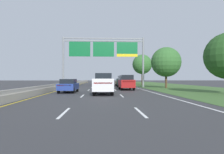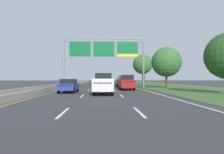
{
  "view_description": "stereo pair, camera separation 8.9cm",
  "coord_description": "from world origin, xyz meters",
  "px_view_note": "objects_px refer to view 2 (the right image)",
  "views": [
    {
      "loc": [
        -0.04,
        0.82,
        1.67
      ],
      "look_at": [
        1.1,
        22.67,
        1.79
      ],
      "focal_mm": 31.81,
      "sensor_mm": 36.0,
      "label": 1
    },
    {
      "loc": [
        0.04,
        0.82,
        1.67
      ],
      "look_at": [
        1.1,
        22.67,
        1.79
      ],
      "focal_mm": 31.81,
      "sensor_mm": 36.0,
      "label": 2
    }
  ],
  "objects_px": {
    "car_blue_left_lane_sedan": "(69,85)",
    "roadside_tree_far": "(143,64)",
    "car_darkgreen_right_lane_suv": "(123,81)",
    "car_gold_right_lane_sedan": "(120,82)",
    "overhead_sign_gantry": "(104,52)",
    "roadside_tree_mid": "(166,62)",
    "car_red_right_lane_suv": "(126,82)",
    "pickup_truck_white": "(103,84)",
    "car_navy_centre_lane_suv": "(103,81)"
  },
  "relations": [
    {
      "from": "car_navy_centre_lane_suv",
      "to": "overhead_sign_gantry",
      "type": "bearing_deg",
      "value": -179.11
    },
    {
      "from": "overhead_sign_gantry",
      "to": "roadside_tree_far",
      "type": "relative_size",
      "value": 1.98
    },
    {
      "from": "car_darkgreen_right_lane_suv",
      "to": "roadside_tree_far",
      "type": "xyz_separation_m",
      "value": [
        6.37,
        14.07,
        4.05
      ]
    },
    {
      "from": "car_red_right_lane_suv",
      "to": "roadside_tree_mid",
      "type": "distance_m",
      "value": 9.15
    },
    {
      "from": "pickup_truck_white",
      "to": "roadside_tree_far",
      "type": "xyz_separation_m",
      "value": [
        10.04,
        28.83,
        4.07
      ]
    },
    {
      "from": "car_navy_centre_lane_suv",
      "to": "roadside_tree_mid",
      "type": "height_order",
      "value": "roadside_tree_mid"
    },
    {
      "from": "car_gold_right_lane_sedan",
      "to": "roadside_tree_far",
      "type": "height_order",
      "value": "roadside_tree_far"
    },
    {
      "from": "car_red_right_lane_suv",
      "to": "car_gold_right_lane_sedan",
      "type": "height_order",
      "value": "car_red_right_lane_suv"
    },
    {
      "from": "car_darkgreen_right_lane_suv",
      "to": "roadside_tree_far",
      "type": "relative_size",
      "value": 0.62
    },
    {
      "from": "roadside_tree_mid",
      "to": "roadside_tree_far",
      "type": "relative_size",
      "value": 0.9
    },
    {
      "from": "pickup_truck_white",
      "to": "roadside_tree_mid",
      "type": "bearing_deg",
      "value": -40.36
    },
    {
      "from": "car_darkgreen_right_lane_suv",
      "to": "car_red_right_lane_suv",
      "type": "relative_size",
      "value": 1.0
    },
    {
      "from": "overhead_sign_gantry",
      "to": "pickup_truck_white",
      "type": "bearing_deg",
      "value": -90.6
    },
    {
      "from": "car_navy_centre_lane_suv",
      "to": "car_darkgreen_right_lane_suv",
      "type": "bearing_deg",
      "value": -154.26
    },
    {
      "from": "car_blue_left_lane_sedan",
      "to": "car_red_right_lane_suv",
      "type": "bearing_deg",
      "value": -55.32
    },
    {
      "from": "pickup_truck_white",
      "to": "car_gold_right_lane_sedan",
      "type": "height_order",
      "value": "pickup_truck_white"
    },
    {
      "from": "pickup_truck_white",
      "to": "car_gold_right_lane_sedan",
      "type": "distance_m",
      "value": 22.04
    },
    {
      "from": "car_darkgreen_right_lane_suv",
      "to": "roadside_tree_far",
      "type": "bearing_deg",
      "value": -25.02
    },
    {
      "from": "overhead_sign_gantry",
      "to": "car_gold_right_lane_sedan",
      "type": "bearing_deg",
      "value": 59.65
    },
    {
      "from": "car_navy_centre_lane_suv",
      "to": "roadside_tree_mid",
      "type": "bearing_deg",
      "value": -134.23
    },
    {
      "from": "car_darkgreen_right_lane_suv",
      "to": "car_blue_left_lane_sedan",
      "type": "xyz_separation_m",
      "value": [
        -7.7,
        -12.14,
        -0.28
      ]
    },
    {
      "from": "roadside_tree_mid",
      "to": "pickup_truck_white",
      "type": "bearing_deg",
      "value": -131.6
    },
    {
      "from": "roadside_tree_mid",
      "to": "overhead_sign_gantry",
      "type": "bearing_deg",
      "value": 160.67
    },
    {
      "from": "pickup_truck_white",
      "to": "car_blue_left_lane_sedan",
      "type": "height_order",
      "value": "pickup_truck_white"
    },
    {
      "from": "overhead_sign_gantry",
      "to": "car_navy_centre_lane_suv",
      "type": "relative_size",
      "value": 3.2
    },
    {
      "from": "car_red_right_lane_suv",
      "to": "roadside_tree_far",
      "type": "bearing_deg",
      "value": -17.76
    },
    {
      "from": "car_gold_right_lane_sedan",
      "to": "pickup_truck_white",
      "type": "bearing_deg",
      "value": 169.58
    },
    {
      "from": "car_gold_right_lane_sedan",
      "to": "roadside_tree_far",
      "type": "bearing_deg",
      "value": -42.09
    },
    {
      "from": "car_navy_centre_lane_suv",
      "to": "roadside_tree_far",
      "type": "bearing_deg",
      "value": -56.22
    },
    {
      "from": "overhead_sign_gantry",
      "to": "pickup_truck_white",
      "type": "height_order",
      "value": "overhead_sign_gantry"
    },
    {
      "from": "overhead_sign_gantry",
      "to": "roadside_tree_mid",
      "type": "xyz_separation_m",
      "value": [
        10.43,
        -3.66,
        -2.18
      ]
    },
    {
      "from": "roadside_tree_far",
      "to": "pickup_truck_white",
      "type": "bearing_deg",
      "value": -109.2
    },
    {
      "from": "car_blue_left_lane_sedan",
      "to": "car_navy_centre_lane_suv",
      "type": "relative_size",
      "value": 0.94
    },
    {
      "from": "pickup_truck_white",
      "to": "overhead_sign_gantry",
      "type": "bearing_deg",
      "value": 0.64
    },
    {
      "from": "overhead_sign_gantry",
      "to": "car_darkgreen_right_lane_suv",
      "type": "distance_m",
      "value": 6.52
    },
    {
      "from": "roadside_tree_mid",
      "to": "roadside_tree_far",
      "type": "height_order",
      "value": "roadside_tree_far"
    },
    {
      "from": "car_blue_left_lane_sedan",
      "to": "roadside_tree_far",
      "type": "distance_m",
      "value": 30.06
    },
    {
      "from": "overhead_sign_gantry",
      "to": "car_gold_right_lane_sedan",
      "type": "xyz_separation_m",
      "value": [
        3.59,
        6.13,
        -5.72
      ]
    },
    {
      "from": "car_blue_left_lane_sedan",
      "to": "car_gold_right_lane_sedan",
      "type": "bearing_deg",
      "value": -20.72
    },
    {
      "from": "car_darkgreen_right_lane_suv",
      "to": "roadside_tree_mid",
      "type": "bearing_deg",
      "value": -112.84
    },
    {
      "from": "pickup_truck_white",
      "to": "car_navy_centre_lane_suv",
      "type": "bearing_deg",
      "value": 1.0
    },
    {
      "from": "pickup_truck_white",
      "to": "car_navy_centre_lane_suv",
      "type": "relative_size",
      "value": 1.16
    },
    {
      "from": "pickup_truck_white",
      "to": "car_blue_left_lane_sedan",
      "type": "relative_size",
      "value": 1.22
    },
    {
      "from": "overhead_sign_gantry",
      "to": "roadside_tree_mid",
      "type": "relative_size",
      "value": 2.2
    },
    {
      "from": "pickup_truck_white",
      "to": "roadside_tree_far",
      "type": "relative_size",
      "value": 0.71
    },
    {
      "from": "car_darkgreen_right_lane_suv",
      "to": "car_gold_right_lane_sedan",
      "type": "xyz_separation_m",
      "value": [
        0.09,
        6.96,
        -0.28
      ]
    },
    {
      "from": "car_gold_right_lane_sedan",
      "to": "roadside_tree_far",
      "type": "xyz_separation_m",
      "value": [
        6.28,
        7.11,
        4.33
      ]
    },
    {
      "from": "car_blue_left_lane_sedan",
      "to": "roadside_tree_mid",
      "type": "bearing_deg",
      "value": -56.05
    },
    {
      "from": "car_blue_left_lane_sedan",
      "to": "roadside_tree_mid",
      "type": "distance_m",
      "value": 17.7
    },
    {
      "from": "pickup_truck_white",
      "to": "car_blue_left_lane_sedan",
      "type": "xyz_separation_m",
      "value": [
        -4.04,
        2.62,
        -0.26
      ]
    }
  ]
}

